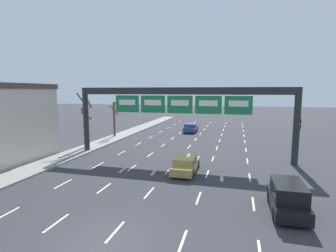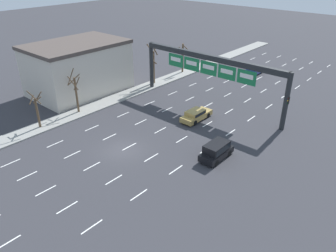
{
  "view_description": "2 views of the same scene",
  "coord_description": "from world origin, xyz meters",
  "px_view_note": "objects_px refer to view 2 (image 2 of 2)",
  "views": [
    {
      "loc": [
        5.47,
        -9.75,
        6.72
      ],
      "look_at": [
        -1.34,
        15.97,
        3.14
      ],
      "focal_mm": 28.0,
      "sensor_mm": 36.0,
      "label": 1
    },
    {
      "loc": [
        23.25,
        -19.21,
        18.36
      ],
      "look_at": [
        3.96,
        2.87,
        3.15
      ],
      "focal_mm": 35.0,
      "sensor_mm": 36.0,
      "label": 2
    }
  ],
  "objects_px": {
    "tree_bare_closest": "(183,57)",
    "car_blue": "(254,70)",
    "tree_bare_second": "(153,64)",
    "tree_bare_furthest": "(76,91)",
    "suv_black": "(216,150)",
    "car_gold": "(196,115)",
    "tree_bare_third": "(37,109)",
    "traffic_light_near_gantry": "(287,106)",
    "sign_gantry": "(210,66)"
  },
  "relations": [
    {
      "from": "sign_gantry",
      "to": "tree_bare_second",
      "type": "height_order",
      "value": "sign_gantry"
    },
    {
      "from": "sign_gantry",
      "to": "suv_black",
      "type": "distance_m",
      "value": 14.14
    },
    {
      "from": "sign_gantry",
      "to": "traffic_light_near_gantry",
      "type": "height_order",
      "value": "sign_gantry"
    },
    {
      "from": "traffic_light_near_gantry",
      "to": "suv_black",
      "type": "bearing_deg",
      "value": -103.63
    },
    {
      "from": "traffic_light_near_gantry",
      "to": "tree_bare_second",
      "type": "xyz_separation_m",
      "value": [
        -22.46,
        1.39,
        0.18
      ]
    },
    {
      "from": "tree_bare_third",
      "to": "tree_bare_second",
      "type": "bearing_deg",
      "value": 90.72
    },
    {
      "from": "suv_black",
      "to": "car_gold",
      "type": "height_order",
      "value": "suv_black"
    },
    {
      "from": "tree_bare_second",
      "to": "tree_bare_furthest",
      "type": "relative_size",
      "value": 1.14
    },
    {
      "from": "tree_bare_second",
      "to": "tree_bare_furthest",
      "type": "xyz_separation_m",
      "value": [
        -0.0,
        -14.51,
        -0.23
      ]
    },
    {
      "from": "sign_gantry",
      "to": "tree_bare_third",
      "type": "height_order",
      "value": "sign_gantry"
    },
    {
      "from": "tree_bare_closest",
      "to": "traffic_light_near_gantry",
      "type": "bearing_deg",
      "value": -21.6
    },
    {
      "from": "suv_black",
      "to": "tree_bare_third",
      "type": "distance_m",
      "value": 21.41
    },
    {
      "from": "tree_bare_third",
      "to": "car_blue",
      "type": "bearing_deg",
      "value": 74.87
    },
    {
      "from": "car_blue",
      "to": "car_gold",
      "type": "xyz_separation_m",
      "value": [
        3.28,
        -21.2,
        -0.03
      ]
    },
    {
      "from": "car_gold",
      "to": "tree_bare_furthest",
      "type": "relative_size",
      "value": 0.81
    },
    {
      "from": "sign_gantry",
      "to": "car_gold",
      "type": "relative_size",
      "value": 4.77
    },
    {
      "from": "tree_bare_second",
      "to": "tree_bare_furthest",
      "type": "height_order",
      "value": "tree_bare_second"
    },
    {
      "from": "suv_black",
      "to": "car_gold",
      "type": "relative_size",
      "value": 0.86
    },
    {
      "from": "car_blue",
      "to": "tree_bare_second",
      "type": "xyz_separation_m",
      "value": [
        -9.78,
        -15.12,
        2.47
      ]
    },
    {
      "from": "car_blue",
      "to": "tree_bare_third",
      "type": "relative_size",
      "value": 0.79
    },
    {
      "from": "sign_gantry",
      "to": "tree_bare_closest",
      "type": "xyz_separation_m",
      "value": [
        -11.67,
        8.93,
        -2.67
      ]
    },
    {
      "from": "tree_bare_second",
      "to": "tree_bare_closest",
      "type": "bearing_deg",
      "value": 90.71
    },
    {
      "from": "suv_black",
      "to": "tree_bare_second",
      "type": "bearing_deg",
      "value": 149.31
    },
    {
      "from": "sign_gantry",
      "to": "tree_bare_second",
      "type": "xyz_separation_m",
      "value": [
        -11.58,
        1.38,
        -2.33
      ]
    },
    {
      "from": "sign_gantry",
      "to": "tree_bare_closest",
      "type": "relative_size",
      "value": 4.35
    },
    {
      "from": "car_blue",
      "to": "car_gold",
      "type": "distance_m",
      "value": 21.45
    },
    {
      "from": "tree_bare_furthest",
      "to": "car_blue",
      "type": "bearing_deg",
      "value": 71.72
    },
    {
      "from": "tree_bare_third",
      "to": "tree_bare_furthest",
      "type": "height_order",
      "value": "tree_bare_furthest"
    },
    {
      "from": "car_gold",
      "to": "suv_black",
      "type": "bearing_deg",
      "value": -39.94
    },
    {
      "from": "car_blue",
      "to": "tree_bare_second",
      "type": "distance_m",
      "value": 18.18
    },
    {
      "from": "suv_black",
      "to": "car_gold",
      "type": "bearing_deg",
      "value": 140.06
    },
    {
      "from": "car_blue",
      "to": "tree_bare_third",
      "type": "distance_m",
      "value": 36.56
    },
    {
      "from": "suv_black",
      "to": "tree_bare_furthest",
      "type": "bearing_deg",
      "value": -172.35
    },
    {
      "from": "tree_bare_third",
      "to": "tree_bare_furthest",
      "type": "relative_size",
      "value": 0.87
    },
    {
      "from": "suv_black",
      "to": "tree_bare_second",
      "type": "height_order",
      "value": "tree_bare_second"
    },
    {
      "from": "traffic_light_near_gantry",
      "to": "tree_bare_third",
      "type": "bearing_deg",
      "value": -139.84
    },
    {
      "from": "tree_bare_closest",
      "to": "tree_bare_furthest",
      "type": "relative_size",
      "value": 0.89
    },
    {
      "from": "suv_black",
      "to": "tree_bare_second",
      "type": "relative_size",
      "value": 0.61
    },
    {
      "from": "sign_gantry",
      "to": "car_gold",
      "type": "bearing_deg",
      "value": -72.48
    },
    {
      "from": "suv_black",
      "to": "tree_bare_closest",
      "type": "xyz_separation_m",
      "value": [
        -20.02,
        19.37,
        1.93
      ]
    },
    {
      "from": "traffic_light_near_gantry",
      "to": "tree_bare_third",
      "type": "relative_size",
      "value": 0.85
    },
    {
      "from": "car_blue",
      "to": "tree_bare_furthest",
      "type": "height_order",
      "value": "tree_bare_furthest"
    },
    {
      "from": "sign_gantry",
      "to": "suv_black",
      "type": "height_order",
      "value": "sign_gantry"
    },
    {
      "from": "suv_black",
      "to": "tree_bare_closest",
      "type": "distance_m",
      "value": 27.93
    },
    {
      "from": "car_blue",
      "to": "traffic_light_near_gantry",
      "type": "bearing_deg",
      "value": -52.48
    },
    {
      "from": "tree_bare_second",
      "to": "tree_bare_third",
      "type": "height_order",
      "value": "tree_bare_second"
    },
    {
      "from": "tree_bare_closest",
      "to": "car_blue",
      "type": "bearing_deg",
      "value": 37.5
    },
    {
      "from": "car_blue",
      "to": "sign_gantry",
      "type": "bearing_deg",
      "value": -83.79
    },
    {
      "from": "tree_bare_second",
      "to": "tree_bare_furthest",
      "type": "bearing_deg",
      "value": -90.01
    },
    {
      "from": "car_gold",
      "to": "tree_bare_closest",
      "type": "height_order",
      "value": "tree_bare_closest"
    }
  ]
}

